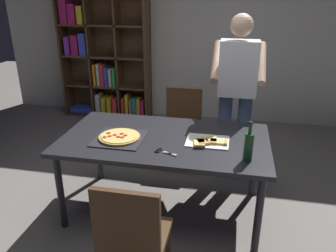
{
  "coord_description": "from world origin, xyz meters",
  "views": [
    {
      "loc": [
        0.57,
        -2.62,
        1.96
      ],
      "look_at": [
        0.0,
        0.15,
        0.8
      ],
      "focal_mm": 35.82,
      "sensor_mm": 36.0,
      "label": 1
    }
  ],
  "objects": [
    {
      "name": "wine_bottle",
      "position": [
        0.7,
        -0.28,
        0.87
      ],
      "size": [
        0.07,
        0.07,
        0.32
      ],
      "color": "#194723",
      "rests_on": "dining_table"
    },
    {
      "name": "dining_table",
      "position": [
        0.0,
        0.0,
        0.68
      ],
      "size": [
        1.8,
        1.0,
        0.75
      ],
      "color": "#232328",
      "rests_on": "ground_plane"
    },
    {
      "name": "chair_near_camera",
      "position": [
        -0.0,
        -0.99,
        0.51
      ],
      "size": [
        0.42,
        0.42,
        0.9
      ],
      "color": "#472D19",
      "rests_on": "ground_plane"
    },
    {
      "name": "pepperoni_pizza_on_tray",
      "position": [
        -0.38,
        -0.11,
        0.77
      ],
      "size": [
        0.42,
        0.42,
        0.04
      ],
      "color": "#2D2D33",
      "rests_on": "dining_table"
    },
    {
      "name": "back_wall",
      "position": [
        0.0,
        2.6,
        1.4
      ],
      "size": [
        6.4,
        0.1,
        2.8
      ],
      "primitive_type": "cube",
      "color": "silver",
      "rests_on": "ground_plane"
    },
    {
      "name": "bookshelf",
      "position": [
        -1.5,
        2.38,
        0.9
      ],
      "size": [
        1.4,
        0.35,
        1.95
      ],
      "color": "#513823",
      "rests_on": "ground_plane"
    },
    {
      "name": "ground_plane",
      "position": [
        0.0,
        0.0,
        0.0
      ],
      "size": [
        12.0,
        12.0,
        0.0
      ],
      "primitive_type": "plane",
      "color": "gray"
    },
    {
      "name": "kitchen_scissors",
      "position": [
        0.04,
        -0.28,
        0.76
      ],
      "size": [
        0.2,
        0.12,
        0.01
      ],
      "color": "silver",
      "rests_on": "dining_table"
    },
    {
      "name": "chair_far_side",
      "position": [
        0.0,
        0.99,
        0.51
      ],
      "size": [
        0.42,
        0.42,
        0.9
      ],
      "color": "#472D19",
      "rests_on": "ground_plane"
    },
    {
      "name": "pizza_slices_on_towel",
      "position": [
        0.38,
        -0.03,
        0.76
      ],
      "size": [
        0.36,
        0.3,
        0.03
      ],
      "color": "white",
      "rests_on": "dining_table"
    },
    {
      "name": "person_serving_pizza",
      "position": [
        0.59,
        0.77,
        1.0
      ],
      "size": [
        0.55,
        0.54,
        1.75
      ],
      "color": "#38476B",
      "rests_on": "ground_plane"
    }
  ]
}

